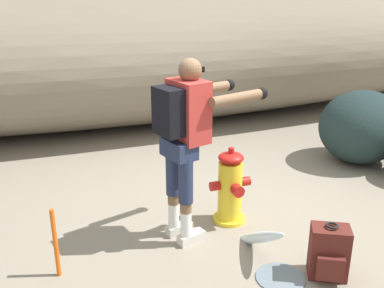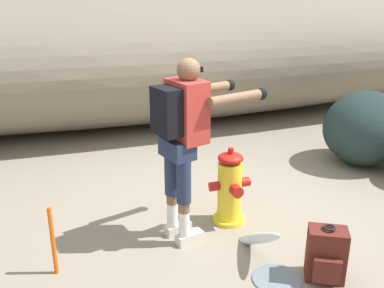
{
  "view_description": "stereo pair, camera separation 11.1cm",
  "coord_description": "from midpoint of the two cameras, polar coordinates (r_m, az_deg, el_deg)",
  "views": [
    {
      "loc": [
        -1.72,
        -3.54,
        2.2
      ],
      "look_at": [
        -0.35,
        0.26,
        0.75
      ],
      "focal_mm": 40.64,
      "sensor_mm": 36.0,
      "label": 1
    },
    {
      "loc": [
        -1.62,
        -3.58,
        2.2
      ],
      "look_at": [
        -0.35,
        0.26,
        0.75
      ],
      "focal_mm": 40.64,
      "sensor_mm": 36.0,
      "label": 2
    }
  ],
  "objects": [
    {
      "name": "survey_stake",
      "position": [
        3.7,
        -16.95,
        -12.1
      ],
      "size": [
        0.04,
        0.04,
        0.6
      ],
      "primitive_type": "cylinder",
      "color": "#E55914",
      "rests_on": "ground_plane"
    },
    {
      "name": "utility_worker",
      "position": [
        3.74,
        0.0,
        1.98
      ],
      "size": [
        1.04,
        0.67,
        1.67
      ],
      "rotation": [
        0.0,
        0.0,
        0.28
      ],
      "color": "beige",
      "rests_on": "ground_plane"
    },
    {
      "name": "hydrant_water_jet",
      "position": [
        3.9,
        9.5,
        -12.92
      ],
      "size": [
        0.4,
        1.05,
        0.62
      ],
      "color": "silver",
      "rests_on": "ground_plane"
    },
    {
      "name": "fire_hydrant",
      "position": [
        4.28,
        5.72,
        -5.86
      ],
      "size": [
        0.42,
        0.37,
        0.78
      ],
      "color": "yellow",
      "rests_on": "ground_plane"
    },
    {
      "name": "boulder_mid",
      "position": [
        6.12,
        22.36,
        1.92
      ],
      "size": [
        1.45,
        1.39,
        0.97
      ],
      "primitive_type": "ellipsoid",
      "rotation": [
        0.0,
        0.0,
        0.35
      ],
      "color": "#1D2D2D",
      "rests_on": "ground_plane"
    },
    {
      "name": "dirt_embankment",
      "position": [
        7.62,
        -5.56,
        11.2
      ],
      "size": [
        17.85,
        3.2,
        2.16
      ],
      "primitive_type": "ellipsoid",
      "color": "#756B5B",
      "rests_on": "ground_plane"
    },
    {
      "name": "ground_plane",
      "position": [
        4.52,
        6.02,
        -9.82
      ],
      "size": [
        56.0,
        56.0,
        0.04
      ],
      "primitive_type": "cube",
      "color": "gray"
    },
    {
      "name": "spare_backpack",
      "position": [
        3.71,
        18.04,
        -13.69
      ],
      "size": [
        0.36,
        0.36,
        0.47
      ],
      "rotation": [
        0.0,
        0.0,
        4.21
      ],
      "color": "#511E19",
      "rests_on": "ground_plane"
    }
  ]
}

